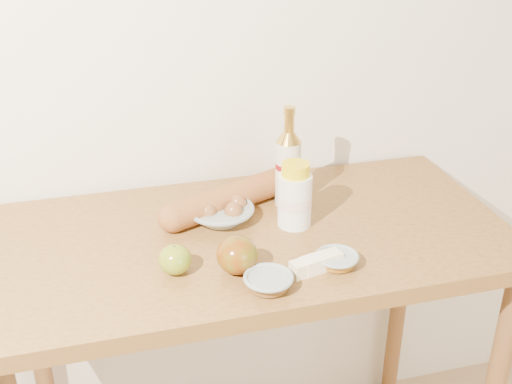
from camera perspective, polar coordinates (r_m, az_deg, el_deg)
back_wall at (r=1.65m, az=-3.35°, el=14.30°), size 3.50×0.02×2.60m
table at (r=1.56m, az=-0.29°, el=-7.50°), size 1.20×0.60×0.90m
bourbon_bottle at (r=1.58m, az=2.87°, el=2.34°), size 0.08×0.08×0.26m
cream_bottle at (r=1.50m, az=3.47°, el=-0.43°), size 0.10×0.10×0.16m
egg_bowl at (r=1.54m, az=-3.14°, el=-1.72°), size 0.20×0.20×0.06m
baguette at (r=1.58m, az=-2.02°, el=-0.40°), size 0.41×0.23×0.07m
apple_yellowgreen at (r=1.35m, az=-7.21°, el=-5.97°), size 0.08×0.08×0.06m
apple_redgreen_front at (r=1.34m, az=-1.68°, el=-5.62°), size 0.10×0.10×0.08m
sugar_bowl at (r=1.30m, az=1.12°, el=-7.94°), size 0.12×0.12×0.03m
syrup_bowl at (r=1.38m, az=7.20°, el=-5.97°), size 0.12×0.12×0.03m
butter_stick at (r=1.36m, az=5.36°, el=-6.38°), size 0.12×0.06×0.03m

